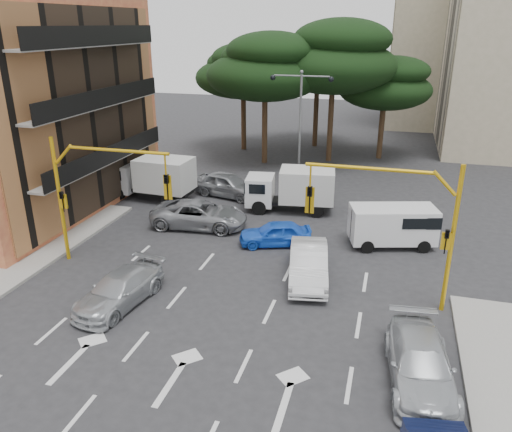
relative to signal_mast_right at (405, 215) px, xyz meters
The scene contains 20 objects.
ground 8.08m from the signal_mast_right, 163.69° to the right, with size 120.00×120.00×0.00m, color #28282B.
median_strip 16.03m from the signal_mast_right, 115.91° to the left, with size 1.40×6.00×0.15m, color gray.
apartment_beige_far 42.69m from the signal_mast_right, 81.67° to the left, with size 16.20×12.15×16.70m.
pine_left_near 22.98m from the signal_mast_right, 118.29° to the left, with size 9.15×9.15×10.23m.
pine_center 23.13m from the signal_mast_right, 104.66° to the left, with size 9.98×9.98×11.16m.
pine_left_far 27.79m from the signal_mast_right, 119.84° to the left, with size 8.32×8.32×9.30m.
pine_right 24.14m from the signal_mast_right, 94.17° to the left, with size 7.49×7.49×8.37m.
pine_back 28.30m from the signal_mast_right, 106.03° to the left, with size 9.15×9.15×10.23m.
signal_mast_right is the anchor object (origin of this frame).
signal_mast_left 13.61m from the signal_mast_right, behind, with size 5.79×0.37×6.00m.
street_lamp_center 15.65m from the signal_mast_right, 115.91° to the left, with size 4.16×0.36×7.77m.
car_white_hatch 5.03m from the signal_mast_right, 164.16° to the left, with size 1.63×4.67×1.54m, color silver.
car_blue_compact 8.15m from the signal_mast_right, 144.64° to the left, with size 1.49×3.71×1.26m, color blue.
car_silver_wagon 11.68m from the signal_mast_right, 164.16° to the right, with size 1.83×4.50×1.31m, color #A9ADB2.
car_silver_cross_a 12.52m from the signal_mast_right, 152.73° to the left, with size 2.45×5.31×1.48m, color gray.
car_silver_cross_b 15.83m from the signal_mast_right, 134.84° to the left, with size 1.88×4.67×1.59m, color gray.
car_silver_parked 5.77m from the signal_mast_right, 80.47° to the right, with size 1.96×4.81×1.40m, color #B1B4B9.
van_white 6.51m from the signal_mast_right, 93.35° to the left, with size 1.91×4.23×2.12m, color white, non-canonical shape.
box_truck_a 18.27m from the signal_mast_right, 149.24° to the left, with size 2.36×5.63×2.77m, color silver, non-canonical shape.
box_truck_b 11.75m from the signal_mast_right, 123.94° to the left, with size 2.25×5.35×2.63m, color white, non-canonical shape.
Camera 1 is at (6.11, -16.63, 10.71)m, focal length 35.00 mm.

